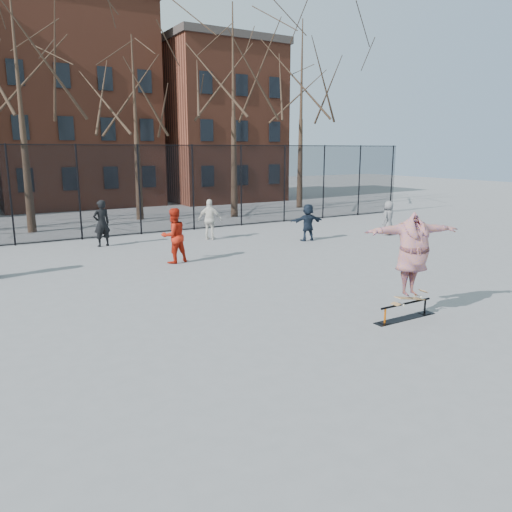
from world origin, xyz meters
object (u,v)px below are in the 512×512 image
skater (413,257)px  bystander_red (174,236)px  bystander_white (210,220)px  skate_rail (405,312)px  bystander_black (102,223)px  bystander_navy (308,222)px  skateboard (410,300)px  bystander_extra (388,218)px

skater → bystander_red: size_ratio=1.25×
skater → bystander_white: 11.48m
skate_rail → bystander_black: (-3.69, 12.30, 0.77)m
bystander_navy → skateboard: bearing=76.9°
skate_rail → bystander_white: size_ratio=1.01×
skateboard → bystander_red: bystander_red is taller
bystander_black → bystander_red: 4.42m
bystander_black → bystander_navy: size_ratio=1.18×
bystander_black → bystander_red: bystander_red is taller
skate_rail → bystander_red: bystander_red is taller
bystander_white → skate_rail: bearing=125.6°
skate_rail → bystander_red: bearing=106.2°
skate_rail → bystander_extra: bearing=46.5°
bystander_red → bystander_extra: (10.35, 0.34, -0.17)m
skate_rail → skateboard: size_ratio=1.98×
skate_rail → bystander_white: bearing=86.9°
skateboard → bystander_navy: bearing=66.8°
bystander_white → bystander_navy: 4.13m
bystander_black → bystander_white: bearing=159.8°
bystander_red → bystander_navy: bystander_red is taller
skater → bystander_black: skater is taller
bystander_black → bystander_extra: size_ratio=1.20×
skateboard → bystander_white: bearing=87.4°
bystander_white → bystander_extra: size_ratio=1.12×
skater → bystander_black: (-3.81, 12.30, -0.51)m
skater → bystander_red: bearing=122.6°
bystander_white → bystander_extra: bystander_white is taller
bystander_red → bystander_black: bearing=-81.7°
skater → bystander_black: bearing=122.8°
skateboard → skater: size_ratio=0.38×
bystander_black → bystander_extra: bearing=152.5°
skateboard → bystander_extra: bystander_extra is taller
skate_rail → bystander_red: (-2.35, 8.08, 0.78)m
bystander_white → bystander_navy: bearing=-175.8°
skater → bystander_white: bearing=103.0°
bystander_red → bystander_navy: size_ratio=1.19×
skater → bystander_navy: (3.92, 9.12, -0.65)m
bystander_red → bystander_extra: size_ratio=1.22×
skate_rail → bystander_black: bearing=106.7°
bystander_red → bystander_navy: 6.47m
bystander_black → skate_rail: bearing=97.6°
bystander_black → bystander_white: 4.40m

